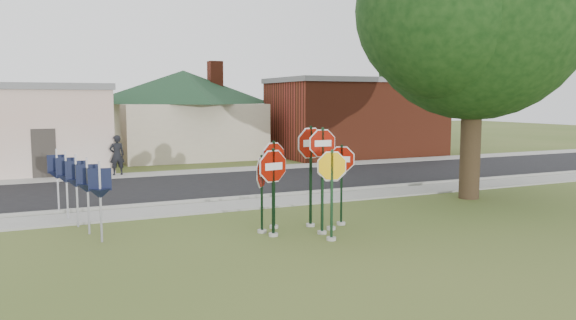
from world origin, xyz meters
name	(u,v)px	position (x,y,z in m)	size (l,w,h in m)	color
ground	(330,244)	(0.00, 0.00, 0.00)	(120.00, 120.00, 0.00)	#405520
sidewalk_near	(250,204)	(0.00, 5.50, 0.03)	(60.00, 1.60, 0.06)	gray
road	(210,185)	(0.00, 10.00, 0.02)	(60.00, 7.00, 0.04)	black
sidewalk_far	(184,173)	(0.00, 14.30, 0.03)	(60.00, 1.60, 0.06)	gray
curb	(240,198)	(0.00, 6.50, 0.07)	(60.00, 0.20, 0.14)	gray
stop_sign_center	(322,166)	(0.30, 1.00, 1.78)	(1.00, 0.24, 2.86)	#9C9991
stop_sign_yellow	(332,184)	(0.20, 0.31, 1.42)	(0.97, 0.30, 2.36)	#9C9991
stop_sign_left	(273,180)	(-0.94, 1.30, 1.46)	(1.12, 0.28, 2.37)	#9C9991
stop_sign_right	(332,180)	(0.75, 1.32, 1.34)	(0.96, 0.51, 2.23)	#9C9991
stop_sign_back_right	(311,160)	(0.42, 1.89, 1.85)	(1.15, 0.24, 2.89)	#9C9991
stop_sign_back_left	(274,173)	(-0.58, 2.11, 1.51)	(0.97, 0.26, 2.48)	#9C9991
stop_sign_far_right	(342,175)	(1.28, 1.71, 1.41)	(0.85, 0.52, 2.34)	#9C9991
stop_sign_far_left	(262,184)	(-1.07, 1.77, 1.30)	(0.70, 0.90, 2.17)	#9C9991
route_sign_row	(76,183)	(-5.40, 4.50, 1.22)	(1.43, 4.63, 2.00)	#59595E
building_house	(184,96)	(2.00, 22.00, 3.65)	(11.60, 11.60, 6.20)	beige
building_brick	(356,116)	(12.00, 18.50, 2.40)	(10.20, 6.20, 4.75)	maroon
oak_tree	(475,6)	(7.50, 3.50, 6.63)	(11.38, 10.78, 10.53)	black
bg_tree_right	(414,73)	(22.00, 26.00, 5.58)	(5.60, 5.60, 8.40)	black
pedestrian	(117,155)	(-2.99, 14.55, 0.97)	(0.66, 0.43, 1.81)	black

